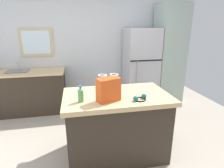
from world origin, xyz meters
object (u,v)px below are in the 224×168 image
kitchen_island (116,125)px  small_box (107,85)px  tall_cabinet (169,55)px  shopping_bag (108,89)px  bottle (81,95)px  ear_defenders (140,98)px  refrigerator (140,67)px

kitchen_island → small_box: bearing=105.3°
tall_cabinet → shopping_bag: (-1.77, -1.90, -0.08)m
kitchen_island → bottle: 0.72m
kitchen_island → shopping_bag: 0.63m
tall_cabinet → small_box: (-1.70, -1.44, -0.18)m
tall_cabinet → ear_defenders: tall_cabinet is taller
ear_defenders → bottle: bearing=173.2°
small_box → tall_cabinet: bearing=40.4°
small_box → bottle: (-0.39, -0.42, 0.04)m
ear_defenders → small_box: bearing=121.4°
small_box → bottle: bottle is taller
kitchen_island → tall_cabinet: bearing=46.5°
bottle → small_box: bearing=47.3°
shopping_bag → ear_defenders: shopping_bag is taller
kitchen_island → refrigerator: bearing=60.9°
refrigerator → small_box: (-1.03, -1.44, 0.08)m
bottle → ear_defenders: size_ratio=1.00×
tall_cabinet → ear_defenders: 2.40m
refrigerator → bottle: (-1.41, -1.86, 0.12)m
refrigerator → small_box: size_ratio=10.18×
tall_cabinet → ear_defenders: size_ratio=11.30×
refrigerator → ear_defenders: bearing=-110.3°
shopping_bag → ear_defenders: size_ratio=1.62×
refrigerator → shopping_bag: size_ratio=5.37×
refrigerator → small_box: refrigerator is taller
kitchen_island → small_box: small_box is taller
refrigerator → shopping_bag: (-1.09, -1.90, 0.18)m
bottle → ear_defenders: 0.70m
tall_cabinet → bottle: tall_cabinet is taller
tall_cabinet → small_box: size_ratio=13.24×
kitchen_island → small_box: 0.56m
refrigerator → ear_defenders: refrigerator is taller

